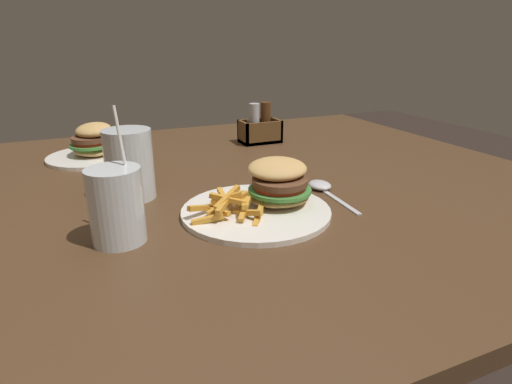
{
  "coord_description": "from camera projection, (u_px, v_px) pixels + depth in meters",
  "views": [
    {
      "loc": [
        -0.28,
        -0.87,
        1.02
      ],
      "look_at": [
        0.01,
        -0.19,
        0.75
      ],
      "focal_mm": 30.0,
      "sensor_mm": 36.0,
      "label": 1
    }
  ],
  "objects": [
    {
      "name": "dining_table",
      "position": [
        216.0,
        218.0,
        0.99
      ],
      "size": [
        1.56,
        1.27,
        0.71
      ],
      "color": "#4C331E",
      "rests_on": "ground_plane"
    },
    {
      "name": "beer_glass",
      "position": [
        130.0,
        167.0,
        0.86
      ],
      "size": [
        0.1,
        0.1,
        0.14
      ],
      "color": "silver",
      "rests_on": "dining_table"
    },
    {
      "name": "juice_glass",
      "position": [
        117.0,
        207.0,
        0.67
      ],
      "size": [
        0.09,
        0.09,
        0.21
      ],
      "color": "silver",
      "rests_on": "dining_table"
    },
    {
      "name": "spoon",
      "position": [
        321.0,
        186.0,
        0.92
      ],
      "size": [
        0.05,
        0.19,
        0.02
      ],
      "rotation": [
        0.0,
        0.0,
        1.5
      ],
      "color": "silver",
      "rests_on": "dining_table"
    },
    {
      "name": "meal_plate_far",
      "position": [
        92.0,
        147.0,
        1.15
      ],
      "size": [
        0.24,
        0.24,
        0.1
      ],
      "color": "white",
      "rests_on": "dining_table"
    },
    {
      "name": "condiment_caddy",
      "position": [
        260.0,
        129.0,
        1.32
      ],
      "size": [
        0.12,
        0.08,
        0.12
      ],
      "color": "brown",
      "rests_on": "dining_table"
    },
    {
      "name": "meal_plate_near",
      "position": [
        266.0,
        196.0,
        0.8
      ],
      "size": [
        0.28,
        0.28,
        0.1
      ],
      "color": "white",
      "rests_on": "dining_table"
    }
  ]
}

